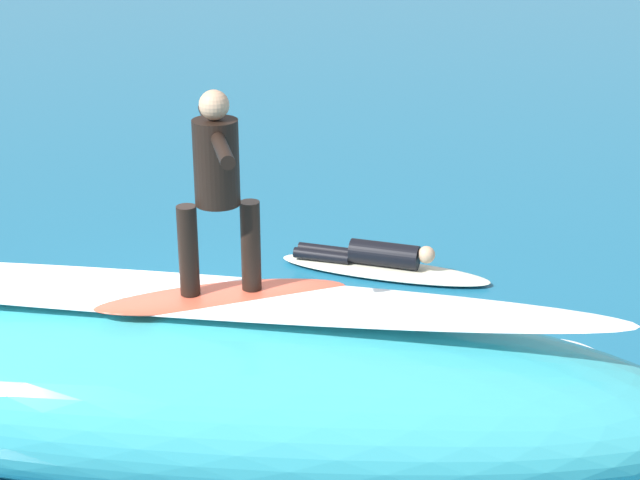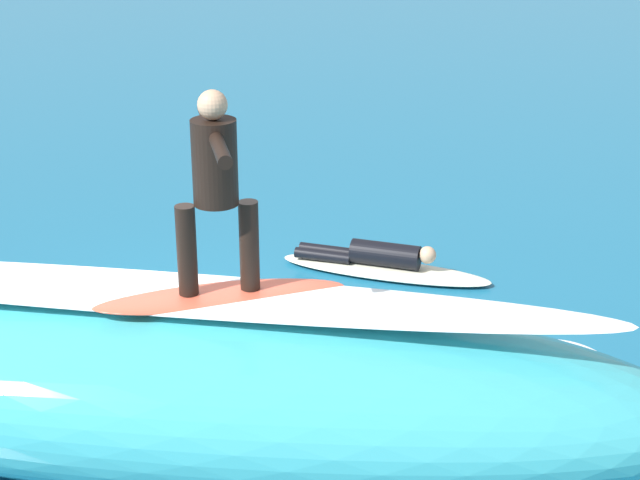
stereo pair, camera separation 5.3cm
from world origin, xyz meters
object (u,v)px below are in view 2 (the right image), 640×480
object	(u,v)px
surfboard_riding	(220,296)
surfer_paddling	(375,254)
surfer_riding	(215,178)
surfboard_paddling	(385,270)

from	to	relation	value
surfboard_riding	surfer_paddling	size ratio (longest dim) A/B	1.16
surfboard_riding	surfer_riding	world-z (taller)	surfer_riding
surfer_riding	surfboard_paddling	world-z (taller)	surfer_riding
surfer_riding	surfboard_paddling	xyz separation A→B (m)	(-0.48, -3.94, -2.30)
surfboard_riding	surfboard_paddling	xyz separation A→B (m)	(-0.48, -3.94, -1.39)
surfer_riding	surfboard_paddling	distance (m)	4.59
surfer_riding	surfer_paddling	size ratio (longest dim) A/B	0.92
surfboard_riding	surfboard_paddling	bearing A→B (deg)	-123.19
surfboard_riding	surfer_paddling	bearing A→B (deg)	-121.43
surfer_paddling	surfboard_paddling	bearing A→B (deg)	-0.00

